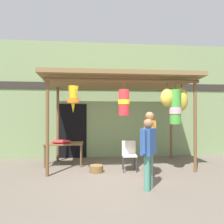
% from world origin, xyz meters
% --- Properties ---
extents(ground_plane, '(30.00, 30.00, 0.00)m').
position_xyz_m(ground_plane, '(0.00, 0.00, 0.00)').
color(ground_plane, '#60564C').
extents(shop_facade, '(11.65, 0.29, 4.32)m').
position_xyz_m(shop_facade, '(-0.01, 2.50, 2.16)').
color(shop_facade, '#7A9360').
rests_on(shop_facade, ground_plane).
extents(market_stall_canopy, '(4.55, 2.30, 2.80)m').
position_xyz_m(market_stall_canopy, '(0.26, 0.78, 2.44)').
color(market_stall_canopy, brown).
rests_on(market_stall_canopy, ground_plane).
extents(display_table, '(1.18, 0.68, 0.71)m').
position_xyz_m(display_table, '(-1.62, 1.22, 0.63)').
color(display_table, brown).
rests_on(display_table, ground_plane).
extents(flower_heap_on_table, '(0.60, 0.42, 0.10)m').
position_xyz_m(flower_heap_on_table, '(-1.69, 1.19, 0.76)').
color(flower_heap_on_table, red).
rests_on(flower_heap_on_table, display_table).
extents(folding_chair, '(0.43, 0.43, 0.84)m').
position_xyz_m(folding_chair, '(0.33, 0.43, 0.50)').
color(folding_chair, beige).
rests_on(folding_chair, ground_plane).
extents(wicker_basket_by_table, '(0.38, 0.38, 0.19)m').
position_xyz_m(wicker_basket_by_table, '(-0.62, 0.32, 0.10)').
color(wicker_basket_by_table, brown).
rests_on(wicker_basket_by_table, ground_plane).
extents(vendor_in_orange, '(0.41, 0.49, 1.52)m').
position_xyz_m(vendor_in_orange, '(0.46, -1.16, 0.89)').
color(vendor_in_orange, '#4C8E7A').
rests_on(vendor_in_orange, ground_plane).
extents(customer_foreground, '(0.23, 0.59, 1.68)m').
position_xyz_m(customer_foreground, '(0.75, -0.22, 1.00)').
color(customer_foreground, '#B23347').
rests_on(customer_foreground, ground_plane).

